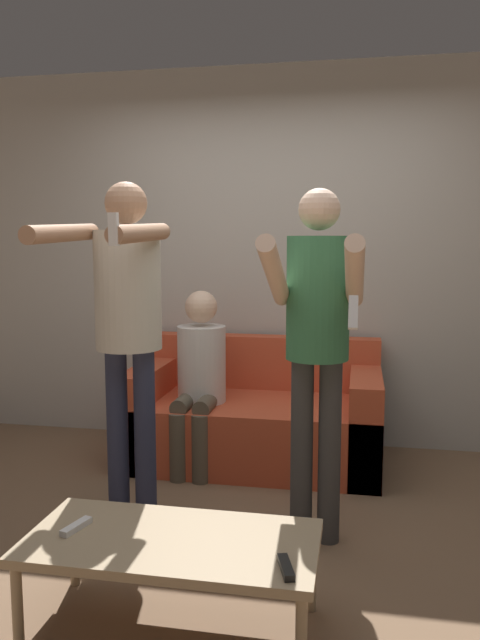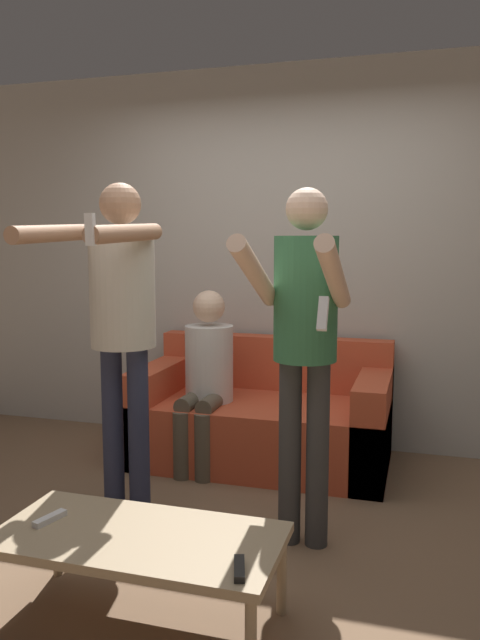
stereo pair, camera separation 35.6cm
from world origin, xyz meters
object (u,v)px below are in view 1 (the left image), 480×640
Objects in this scene: person_standing_right at (317,327)px; remote_far at (76,527)px; remote_near at (286,567)px; couch at (255,419)px; person_standing_left at (127,311)px; coffee_table at (172,547)px; person_seated at (199,372)px.

person_standing_right is 1.37m from remote_far.
person_standing_right is at bearing 88.14° from remote_near.
person_standing_left is at bearing -113.43° from couch.
coffee_table is at bearing 161.09° from remote_near.
person_seated is 1.73m from remote_far.
person_standing_left reaches higher than person_seated.
remote_far is at bearing -136.73° from person_standing_right.
couch reaches higher than coffee_table.
couch is at bearing 78.55° from remote_far.
person_seated is 2.03m from remote_near.
remote_far reaches higher than coffee_table.
person_standing_right is 1.29m from person_seated.
person_standing_right is at bearing 59.26° from coffee_table.
remote_near and remote_far have the same top height.
couch is 1.90m from coffee_table.
person_seated is at bearing 81.22° from person_standing_left.
remote_far is at bearing -91.69° from person_seated.
person_standing_left is 1.22m from coffee_table.
remote_far is at bearing -101.45° from couch.
couch is 1.95m from remote_far.
couch is 1.46m from person_standing_left.
person_seated is 7.51× the size of remote_near.
remote_far is (0.09, -0.81, -0.74)m from person_standing_left.
person_standing_right reaches higher than coffee_table.
couch is 10.72× the size of remote_near.
remote_near reaches higher than coffee_table.
person_standing_left is 0.95m from person_standing_right.
person_seated reaches higher than couch.
person_seated is 7.50× the size of remote_far.
couch is 10.70× the size of remote_far.
person_standing_right is 1.49× the size of person_seated.
person_standing_right is at bearing -47.99° from person_seated.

